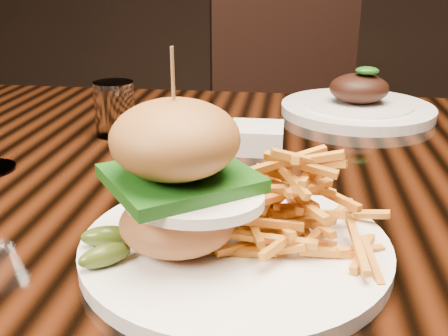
# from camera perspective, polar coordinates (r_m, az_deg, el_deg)

# --- Properties ---
(dining_table) EXTENTS (1.60, 0.90, 0.75)m
(dining_table) POSITION_cam_1_polar(r_m,az_deg,el_deg) (0.74, 3.07, -5.60)
(dining_table) COLOR black
(dining_table) RESTS_ON ground
(burger_plate) EXTENTS (0.29, 0.29, 0.20)m
(burger_plate) POSITION_cam_1_polar(r_m,az_deg,el_deg) (0.49, 1.08, -3.70)
(burger_plate) COLOR white
(burger_plate) RESTS_ON dining_table
(ramekin) EXTENTS (0.10, 0.10, 0.04)m
(ramekin) POSITION_cam_1_polar(r_m,az_deg,el_deg) (0.78, 3.56, 3.32)
(ramekin) COLOR white
(ramekin) RESTS_ON dining_table
(water_tumbler) EXTENTS (0.06, 0.06, 0.09)m
(water_tumbler) POSITION_cam_1_polar(r_m,az_deg,el_deg) (0.86, -11.79, 6.33)
(water_tumbler) COLOR white
(water_tumbler) RESTS_ON dining_table
(far_dish) EXTENTS (0.28, 0.28, 0.09)m
(far_dish) POSITION_cam_1_polar(r_m,az_deg,el_deg) (1.00, 14.32, 6.64)
(far_dish) COLOR white
(far_dish) RESTS_ON dining_table
(chair_far) EXTENTS (0.57, 0.57, 0.95)m
(chair_far) POSITION_cam_1_polar(r_m,az_deg,el_deg) (1.62, 7.32, 4.31)
(chair_far) COLOR black
(chair_far) RESTS_ON ground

